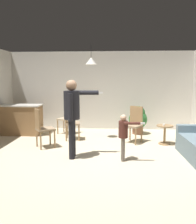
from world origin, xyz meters
name	(u,v)px	position (x,y,z in m)	size (l,w,h in m)	color
ground	(93,158)	(0.00, 0.00, 0.00)	(7.68, 7.68, 0.00)	beige
wall_back	(100,91)	(0.00, 3.20, 1.35)	(6.40, 0.10, 2.70)	beige
kitchen_counter	(22,119)	(-2.45, 2.13, 0.48)	(1.26, 0.66, 0.95)	olive
side_table_by_couch	(165,132)	(1.84, 1.22, 0.33)	(0.44, 0.44, 0.52)	#99754C
person_adult	(72,110)	(-0.44, -0.02, 1.07)	(0.84, 0.52, 1.72)	black
person_child	(124,132)	(0.67, -0.15, 0.62)	(0.54, 0.29, 1.00)	#60564C
dining_chair_by_counter	(67,117)	(-1.02, 2.30, 0.55)	(0.54, 0.54, 1.00)	#99754C
dining_chair_near_wall	(42,127)	(-1.34, 0.70, 0.55)	(0.58, 0.58, 1.00)	#99754C
dining_chair_centre_back	(70,121)	(-0.80, 1.56, 0.55)	(0.47, 0.47, 1.00)	#99754C
dining_chair_spare	(134,123)	(1.03, 1.38, 0.55)	(0.58, 0.58, 1.00)	#99754C
potted_plant_corner	(138,119)	(1.25, 2.42, 0.50)	(0.59, 0.59, 0.90)	brown
spare_remote_on_table	(164,125)	(1.80, 1.21, 0.54)	(0.04, 0.13, 0.04)	white
ceiling_light_pendant	(91,61)	(-0.18, 1.60, 2.25)	(0.32, 0.32, 0.55)	silver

